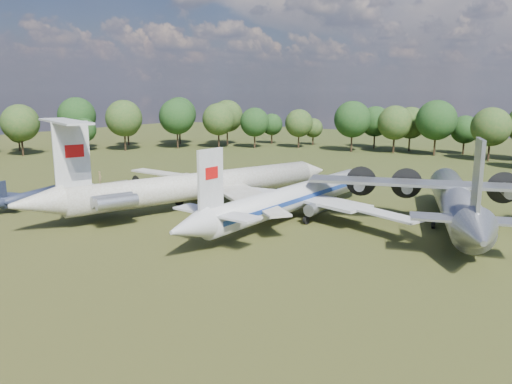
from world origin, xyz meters
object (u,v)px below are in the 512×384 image
Objects in this scene: small_prop_northwest at (100,191)px; person_on_il62 at (100,177)px; an12_transport at (456,207)px; il62_airliner at (201,190)px; small_prop_west at (31,199)px; tu104_jet at (293,202)px.

person_on_il62 is (14.05, -10.13, 5.13)m from small_prop_northwest.
person_on_il62 is at bearing -167.43° from an12_transport.
small_prop_northwest is (-18.79, -4.39, -1.58)m from il62_airliner.
person_on_il62 is at bearing -90.00° from il62_airliner.
tu104_jet is at bearing 9.38° from small_prop_west.
an12_transport is 46.78m from person_on_il62.
an12_transport is 25.79× the size of person_on_il62.
small_prop_northwest is at bearing 57.84° from small_prop_west.
person_on_il62 is at bearing -27.06° from small_prop_northwest.
il62_airliner is at bearing 177.27° from an12_transport.
small_prop_west is (-56.02, -26.02, -1.60)m from an12_transport.
small_prop_west is 17.88m from person_on_il62.
small_prop_northwest is at bearing 175.50° from an12_transport.
tu104_jet reaches higher than small_prop_west.
small_prop_west is 9.99× the size of person_on_il62.
il62_airliner is 1.15× the size of tu104_jet.
small_prop_west is (-36.75, -17.08, -1.20)m from tu104_jet.
small_prop_west is at bearing -176.05° from an12_transport.
an12_transport reaches higher than tu104_jet.
person_on_il62 is at bearing -138.39° from tu104_jet.
il62_airliner is at bearing 21.90° from small_prop_northwest.
small_prop_west reaches higher than small_prop_northwest.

